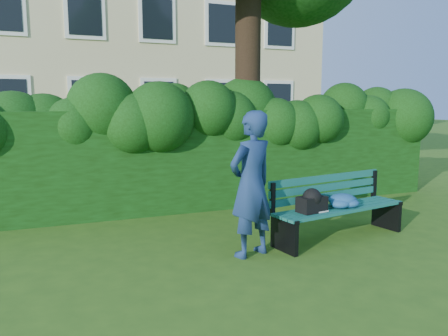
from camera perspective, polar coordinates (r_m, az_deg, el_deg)
name	(u,v)px	position (r m, az deg, el deg)	size (l,w,h in m)	color
ground	(239,240)	(6.29, 2.03, -9.35)	(80.00, 80.00, 0.00)	#315718
apartment_building	(107,4)	(20.04, -15.09, 19.95)	(16.00, 8.08, 12.00)	#D0BD8B
hedge	(192,159)	(8.12, -4.14, 1.20)	(10.00, 1.00, 1.80)	#13330B
park_bench	(335,205)	(6.40, 14.25, -4.69)	(2.19, 0.92, 0.89)	#105048
man_reading	(251,184)	(5.46, 3.58, -2.16)	(0.67, 0.44, 1.84)	navy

